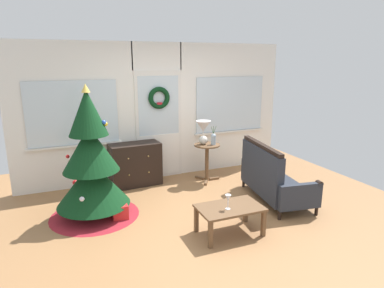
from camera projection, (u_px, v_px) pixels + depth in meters
The scene contains 11 objects.
ground_plane at pixel (204, 221), 4.82m from camera, with size 6.76×6.76×0.00m, color #996B42.
back_wall_with_door at pixel (158, 112), 6.37m from camera, with size 5.20×0.19×2.55m.
christmas_tree at pixel (92, 168), 4.81m from camera, with size 1.29×1.29×1.93m.
dresser_cabinet at pixel (135, 164), 6.12m from camera, with size 0.92×0.48×0.78m.
settee_sofa at pixel (271, 178), 5.44m from camera, with size 0.91×1.54×0.96m.
side_table at pixel (207, 155), 6.29m from camera, with size 0.50×0.48×0.71m.
table_lamp at pixel (203, 129), 6.18m from camera, with size 0.28×0.28×0.44m.
flower_vase at pixel (213, 138), 6.19m from camera, with size 0.11×0.10×0.35m.
coffee_table at pixel (230, 211), 4.38m from camera, with size 0.84×0.53×0.38m.
wine_glass at pixel (228, 199), 4.27m from camera, with size 0.08×0.08×0.20m.
gift_box at pixel (120, 212), 4.84m from camera, with size 0.22×0.20×0.22m, color red.
Camera 1 is at (-1.87, -3.99, 2.24)m, focal length 31.53 mm.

